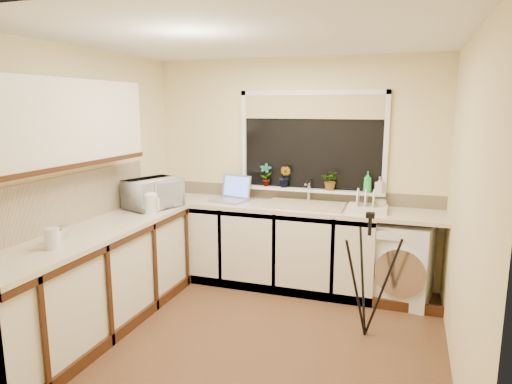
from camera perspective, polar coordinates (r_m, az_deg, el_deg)
The scene contains 33 objects.
floor at distance 4.10m, azimuth -0.88°, elevation -17.54°, with size 3.20×3.20×0.00m, color brown.
ceiling at distance 3.64m, azimuth -1.00°, elevation 18.78°, with size 3.20×3.20×0.00m, color white.
wall_back at distance 5.09m, azimuth 4.73°, elevation 2.64°, with size 3.20×3.20×0.00m, color beige.
wall_front at distance 2.36m, azimuth -13.34°, elevation -7.23°, with size 3.20×3.20×0.00m, color beige.
wall_left at distance 4.47m, azimuth -20.67°, elevation 0.83°, with size 3.00×3.00×0.00m, color beige.
wall_right at distance 3.49m, azimuth 24.65°, elevation -2.08°, with size 3.00×3.00×0.00m, color beige.
base_cabinet_back at distance 5.08m, azimuth 0.18°, elevation -6.56°, with size 2.55×0.60×0.86m, color silver.
base_cabinet_left at distance 4.26m, azimuth -19.35°, elevation -10.64°, with size 0.54×2.40×0.86m, color silver.
worktop_back at distance 4.87m, azimuth 3.81°, elevation -1.85°, with size 3.20×0.60×0.04m, color beige.
worktop_left at distance 4.12m, azimuth -19.73°, elevation -4.80°, with size 0.60×2.40×0.04m, color beige.
upper_cabinet at distance 3.96m, azimuth -23.54°, elevation 7.83°, with size 0.28×1.90×0.70m, color silver.
splashback_left at distance 4.25m, azimuth -22.99°, elevation -1.18°, with size 0.02×2.40×0.45m, color beige.
splashback_back at distance 5.12m, azimuth 4.65°, elevation -0.20°, with size 3.20×0.02×0.14m, color beige.
window_glass at distance 5.00m, azimuth 6.98°, elevation 6.19°, with size 1.50×0.02×1.00m, color black.
window_blind at distance 4.96m, azimuth 7.02°, elevation 10.50°, with size 1.50×0.02×0.25m, color tan.
windowsill at distance 5.01m, azimuth 6.72°, elevation 0.27°, with size 1.60×0.14×0.03m, color white.
sink at distance 4.82m, azimuth 6.12°, elevation -1.63°, with size 0.82×0.46×0.03m, color tan.
faucet at distance 4.97m, azimuth 6.60°, elevation 0.00°, with size 0.03×0.03×0.24m, color silver.
washing_machine at distance 4.84m, azimuth 17.64°, elevation -8.28°, with size 0.57×0.55×0.81m, color silver.
laptop at distance 5.08m, azimuth -3.01°, elevation -0.23°, with size 0.44×0.40×0.27m.
kettle at distance 4.59m, azimuth -13.03°, elevation -1.45°, with size 0.14×0.14×0.18m, color silver.
dish_rack at distance 4.69m, azimuth 13.72°, elevation -2.02°, with size 0.39×0.29×0.06m, color beige.
tripod at distance 4.00m, azimuth 13.74°, elevation -10.06°, with size 0.52×0.52×1.08m, color black, non-canonical shape.
glass_jug at distance 3.70m, azimuth -24.07°, elevation -5.31°, with size 0.11×0.11×0.16m, color silver.
steel_jar at distance 3.96m, azimuth -22.91°, elevation -4.58°, with size 0.08×0.08×0.10m, color silver.
microwave at distance 4.82m, azimuth -12.69°, elevation -0.16°, with size 0.54×0.37×0.30m, color silver.
plant_a at distance 5.10m, azimuth 1.23°, elevation 2.15°, with size 0.13×0.09×0.26m, color #999999.
plant_b at distance 5.03m, azimuth 3.63°, elevation 1.91°, with size 0.13×0.11×0.24m, color #999999.
plant_d at distance 4.93m, azimuth 9.33°, elevation 1.44°, with size 0.19×0.16×0.21m, color #999999.
soap_bottle_green at distance 4.88m, azimuth 13.75°, elevation 1.24°, with size 0.09×0.09×0.22m, color green.
soap_bottle_clear at distance 4.89m, azimuth 15.17°, elevation 0.88°, with size 0.08×0.08×0.17m, color #999999.
cup_back at distance 4.77m, azimuth 15.18°, elevation -1.59°, with size 0.13×0.13×0.10m, color white.
cup_left at distance 3.83m, azimuth -23.68°, elevation -5.16°, with size 0.11×0.11×0.10m, color beige.
Camera 1 is at (1.21, -3.40, 1.94)m, focal length 32.07 mm.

